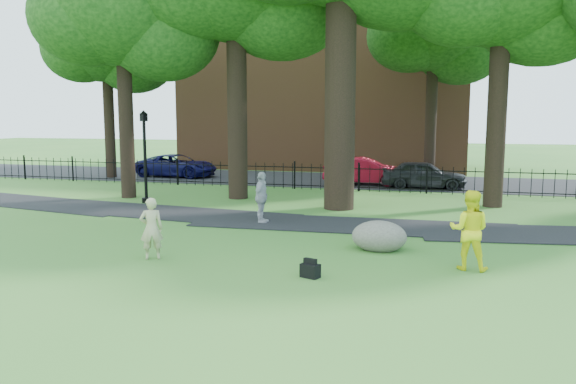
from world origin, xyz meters
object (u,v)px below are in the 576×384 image
(lamppost, at_px, (145,158))
(red_sedan, at_px, (365,171))
(woman, at_px, (151,228))
(boulder, at_px, (379,234))
(man, at_px, (469,230))

(lamppost, bearing_deg, red_sedan, 69.68)
(woman, relative_size, boulder, 1.07)
(man, height_order, boulder, man)
(man, distance_m, lamppost, 13.63)
(man, distance_m, red_sedan, 15.46)
(man, relative_size, boulder, 1.28)
(man, bearing_deg, woman, 14.31)
(boulder, xyz_separation_m, red_sedan, (-2.18, 13.55, 0.26))
(boulder, relative_size, lamppost, 0.39)
(woman, bearing_deg, boulder, 175.42)
(man, xyz_separation_m, red_sedan, (-4.29, 14.85, -0.22))
(man, bearing_deg, boulder, -25.56)
(boulder, distance_m, lamppost, 11.21)
(red_sedan, bearing_deg, man, -167.21)
(woman, relative_size, red_sedan, 0.37)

